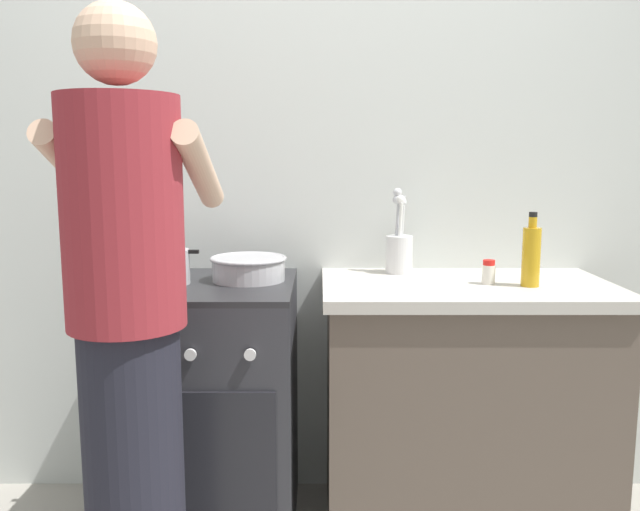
{
  "coord_description": "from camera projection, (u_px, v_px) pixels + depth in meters",
  "views": [
    {
      "loc": [
        0.04,
        -2.05,
        1.33
      ],
      "look_at": [
        0.05,
        0.12,
        1.0
      ],
      "focal_mm": 36.46,
      "sensor_mm": 36.0,
      "label": 1
    }
  ],
  "objects": [
    {
      "name": "pot",
      "position": [
        162.0,
        267.0,
        2.21
      ],
      "size": [
        0.24,
        0.17,
        0.12
      ],
      "color": "#B2B2B7",
      "rests_on": "stove_range"
    },
    {
      "name": "person",
      "position": [
        126.0,
        341.0,
        1.67
      ],
      "size": [
        0.41,
        0.5,
        1.7
      ],
      "color": "black",
      "rests_on": "ground"
    },
    {
      "name": "mixing_bowl",
      "position": [
        246.0,
        267.0,
        2.27
      ],
      "size": [
        0.27,
        0.27,
        0.08
      ],
      "color": "#B7B7BC",
      "rests_on": "stove_range"
    },
    {
      "name": "countertop",
      "position": [
        460.0,
        406.0,
        2.31
      ],
      "size": [
        1.0,
        0.6,
        0.9
      ],
      "color": "brown",
      "rests_on": "ground"
    },
    {
      "name": "oil_bottle",
      "position": [
        528.0,
        255.0,
        2.17
      ],
      "size": [
        0.06,
        0.06,
        0.25
      ],
      "color": "gold",
      "rests_on": "countertop"
    },
    {
      "name": "back_wall",
      "position": [
        358.0,
        178.0,
        2.53
      ],
      "size": [
        3.2,
        0.1,
        2.5
      ],
      "color": "silver",
      "rests_on": "ground"
    },
    {
      "name": "stove_range",
      "position": [
        207.0,
        408.0,
        2.3
      ],
      "size": [
        0.6,
        0.62,
        0.9
      ],
      "color": "#2D2D33",
      "rests_on": "ground"
    },
    {
      "name": "spice_bottle",
      "position": [
        486.0,
        272.0,
        2.22
      ],
      "size": [
        0.04,
        0.04,
        0.08
      ],
      "color": "silver",
      "rests_on": "countertop"
    },
    {
      "name": "utensil_crock",
      "position": [
        396.0,
        248.0,
        2.42
      ],
      "size": [
        0.1,
        0.1,
        0.32
      ],
      "color": "silver",
      "rests_on": "countertop"
    }
  ]
}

